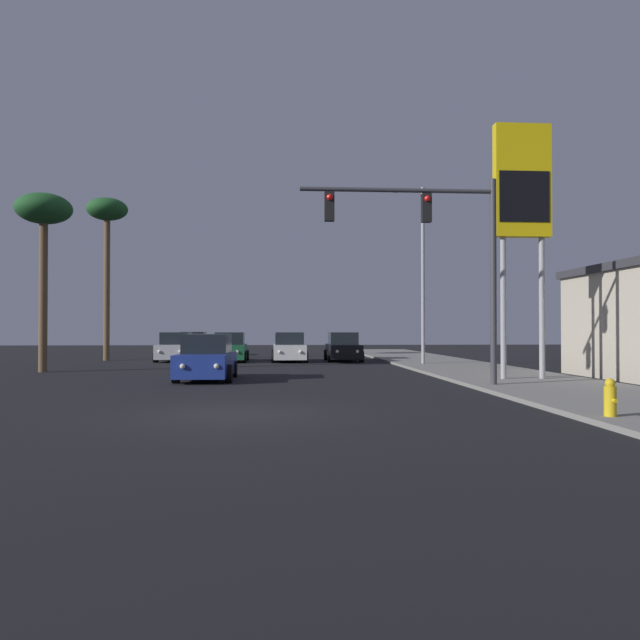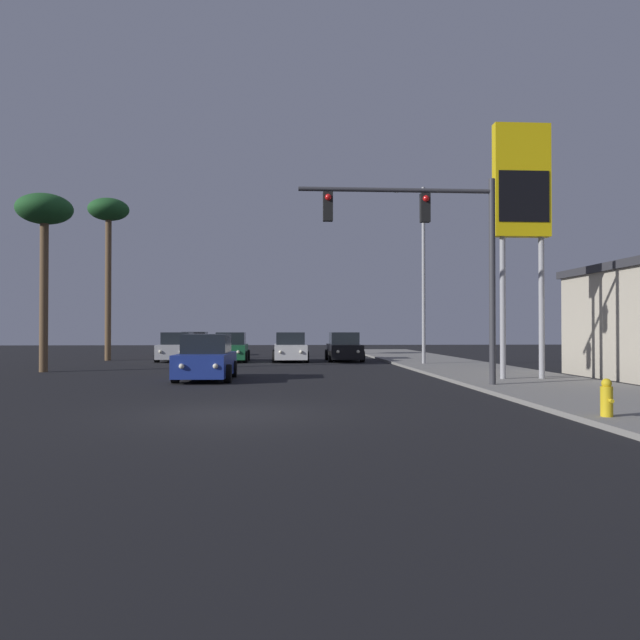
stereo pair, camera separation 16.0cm
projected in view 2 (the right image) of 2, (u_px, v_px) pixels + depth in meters
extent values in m
plane|color=black|center=(233.00, 414.00, 13.68)|extent=(120.00, 120.00, 0.00)
cube|color=gray|center=(498.00, 375.00, 24.26)|extent=(5.00, 60.00, 0.12)
cube|color=navy|center=(206.00, 364.00, 22.81)|extent=(1.93, 4.25, 0.80)
cube|color=black|center=(207.00, 344.00, 22.97)|extent=(1.66, 2.05, 0.70)
cylinder|color=black|center=(175.00, 374.00, 21.45)|extent=(0.24, 0.64, 0.64)
cylinder|color=black|center=(228.00, 374.00, 21.56)|extent=(0.24, 0.64, 0.64)
cylinder|color=black|center=(187.00, 369.00, 24.04)|extent=(0.24, 0.64, 0.64)
cylinder|color=black|center=(233.00, 369.00, 24.16)|extent=(0.24, 0.64, 0.64)
sphere|color=#F2EACC|center=(182.00, 366.00, 20.66)|extent=(0.18, 0.18, 0.18)
sphere|color=#F2EACC|center=(215.00, 366.00, 20.73)|extent=(0.18, 0.18, 0.18)
cube|color=maroon|center=(195.00, 348.00, 43.54)|extent=(1.83, 4.21, 0.80)
cube|color=black|center=(195.00, 337.00, 43.70)|extent=(1.62, 2.01, 0.70)
cylinder|color=black|center=(179.00, 352.00, 42.18)|extent=(0.24, 0.64, 0.64)
cylinder|color=black|center=(205.00, 352.00, 42.29)|extent=(0.24, 0.64, 0.64)
cylinder|color=black|center=(185.00, 351.00, 44.77)|extent=(0.24, 0.64, 0.64)
cylinder|color=black|center=(210.00, 351.00, 44.89)|extent=(0.24, 0.64, 0.64)
sphere|color=#F2EACC|center=(182.00, 348.00, 41.39)|extent=(0.18, 0.18, 0.18)
sphere|color=#F2EACC|center=(199.00, 348.00, 41.46)|extent=(0.18, 0.18, 0.18)
cube|color=black|center=(344.00, 351.00, 36.33)|extent=(1.80, 4.20, 0.80)
cube|color=black|center=(344.00, 338.00, 36.49)|extent=(1.60, 2.00, 0.70)
cylinder|color=black|center=(331.00, 357.00, 34.97)|extent=(0.24, 0.64, 0.64)
cylinder|color=black|center=(362.00, 357.00, 35.08)|extent=(0.24, 0.64, 0.64)
cylinder|color=black|center=(327.00, 355.00, 37.57)|extent=(0.24, 0.64, 0.64)
cylinder|color=black|center=(357.00, 355.00, 37.68)|extent=(0.24, 0.64, 0.64)
sphere|color=#F2EACC|center=(338.00, 352.00, 34.18)|extent=(0.18, 0.18, 0.18)
sphere|color=#F2EACC|center=(358.00, 352.00, 34.25)|extent=(0.18, 0.18, 0.18)
cube|color=silver|center=(290.00, 351.00, 35.82)|extent=(1.84, 4.22, 0.80)
cube|color=black|center=(290.00, 338.00, 35.98)|extent=(1.62, 2.01, 0.70)
cylinder|color=black|center=(274.00, 357.00, 34.46)|extent=(0.24, 0.64, 0.64)
cylinder|color=black|center=(307.00, 357.00, 34.57)|extent=(0.24, 0.64, 0.64)
cylinder|color=black|center=(275.00, 355.00, 37.05)|extent=(0.24, 0.64, 0.64)
cylinder|color=black|center=(305.00, 355.00, 37.17)|extent=(0.24, 0.64, 0.64)
sphere|color=#F2EACC|center=(280.00, 352.00, 33.67)|extent=(0.18, 0.18, 0.18)
sphere|color=#F2EACC|center=(301.00, 352.00, 33.74)|extent=(0.18, 0.18, 0.18)
cube|color=#195933|center=(231.00, 352.00, 35.77)|extent=(1.84, 4.22, 0.80)
cube|color=black|center=(231.00, 338.00, 35.93)|extent=(1.62, 2.01, 0.70)
cylinder|color=black|center=(213.00, 357.00, 34.41)|extent=(0.24, 0.64, 0.64)
cylinder|color=black|center=(245.00, 357.00, 34.53)|extent=(0.24, 0.64, 0.64)
cylinder|color=black|center=(217.00, 355.00, 37.01)|extent=(0.24, 0.64, 0.64)
cylinder|color=black|center=(248.00, 355.00, 37.13)|extent=(0.24, 0.64, 0.64)
sphere|color=#F2EACC|center=(217.00, 352.00, 33.62)|extent=(0.18, 0.18, 0.18)
sphere|color=#F2EACC|center=(238.00, 352.00, 33.69)|extent=(0.18, 0.18, 0.18)
cube|color=#B7B7BC|center=(177.00, 351.00, 36.26)|extent=(1.82, 4.21, 0.80)
cube|color=black|center=(177.00, 338.00, 36.42)|extent=(1.61, 2.01, 0.70)
cylinder|color=black|center=(157.00, 357.00, 34.90)|extent=(0.24, 0.64, 0.64)
cylinder|color=black|center=(189.00, 357.00, 35.02)|extent=(0.24, 0.64, 0.64)
cylinder|color=black|center=(165.00, 355.00, 37.50)|extent=(0.24, 0.64, 0.64)
cylinder|color=black|center=(196.00, 355.00, 37.61)|extent=(0.24, 0.64, 0.64)
sphere|color=#F2EACC|center=(160.00, 352.00, 34.11)|extent=(0.18, 0.18, 0.18)
sphere|color=#F2EACC|center=(181.00, 352.00, 34.18)|extent=(0.18, 0.18, 0.18)
cylinder|color=#38383D|center=(492.00, 281.00, 19.66)|extent=(0.20, 0.20, 6.50)
cylinder|color=#38383D|center=(396.00, 190.00, 19.50)|extent=(6.12, 0.14, 0.14)
cube|color=black|center=(425.00, 208.00, 19.55)|extent=(0.30, 0.24, 0.90)
sphere|color=red|center=(426.00, 198.00, 19.42)|extent=(0.20, 0.20, 0.20)
cube|color=black|center=(328.00, 207.00, 19.36)|extent=(0.30, 0.24, 0.90)
sphere|color=red|center=(328.00, 197.00, 19.22)|extent=(0.20, 0.20, 0.20)
cylinder|color=#99999E|center=(424.00, 275.00, 31.75)|extent=(0.18, 0.18, 9.00)
cylinder|color=#99999E|center=(410.00, 190.00, 31.77)|extent=(1.40, 0.10, 0.10)
ellipsoid|color=silver|center=(396.00, 191.00, 31.73)|extent=(0.50, 0.24, 0.20)
cylinder|color=#99999E|center=(503.00, 308.00, 21.89)|extent=(0.20, 0.20, 5.00)
cylinder|color=#99999E|center=(542.00, 308.00, 21.98)|extent=(0.20, 0.20, 5.00)
cube|color=yellow|center=(522.00, 180.00, 22.00)|extent=(2.00, 0.40, 4.00)
cube|color=black|center=(524.00, 196.00, 21.78)|extent=(1.80, 0.03, 1.80)
cylinder|color=gold|center=(607.00, 401.00, 12.40)|extent=(0.24, 0.24, 0.60)
sphere|color=gold|center=(607.00, 383.00, 12.40)|extent=(0.20, 0.20, 0.20)
cylinder|color=gold|center=(611.00, 401.00, 12.23)|extent=(0.08, 0.10, 0.08)
cylinder|color=brown|center=(44.00, 296.00, 27.12)|extent=(0.36, 0.36, 6.64)
ellipsoid|color=#1E5123|center=(44.00, 209.00, 27.17)|extent=(2.40, 2.40, 1.32)
cylinder|color=brown|center=(108.00, 289.00, 37.11)|extent=(0.36, 0.36, 8.54)
ellipsoid|color=#1E5123|center=(109.00, 209.00, 37.18)|extent=(2.40, 2.40, 1.32)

